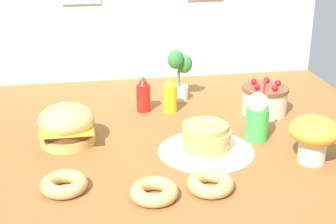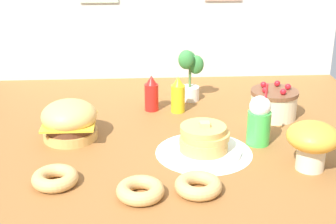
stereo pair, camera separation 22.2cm
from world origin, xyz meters
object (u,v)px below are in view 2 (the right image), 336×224
object	(u,v)px
layer_cake	(274,103)
mustard_bottle	(178,96)
cream_soda_cup	(259,120)
potted_plant	(190,73)
donut_chocolate	(140,190)
pancake_stack	(204,141)
donut_vanilla	(198,185)
mushroom_stool	(312,141)
donut_pink_glaze	(55,178)
burger	(69,121)
ketchup_bottle	(151,94)

from	to	relation	value
layer_cake	mustard_bottle	world-z (taller)	mustard_bottle
mustard_bottle	cream_soda_cup	world-z (taller)	cream_soda_cup
layer_cake	potted_plant	distance (m)	0.50
layer_cake	donut_chocolate	size ratio (longest dim) A/B	1.34
donut_chocolate	mustard_bottle	bearing A→B (deg)	76.41
pancake_stack	donut_chocolate	xyz separation A→B (m)	(-0.28, -0.35, -0.03)
pancake_stack	layer_cake	world-z (taller)	layer_cake
layer_cake	potted_plant	size ratio (longest dim) A/B	0.82
donut_vanilla	mushroom_stool	xyz separation A→B (m)	(0.48, 0.16, 0.10)
donut_pink_glaze	burger	bearing A→B (deg)	89.24
pancake_stack	mustard_bottle	xyz separation A→B (m)	(-0.08, 0.50, 0.03)
cream_soda_cup	donut_vanilla	bearing A→B (deg)	-128.12
cream_soda_cup	donut_pink_glaze	distance (m)	0.93
pancake_stack	potted_plant	bearing A→B (deg)	89.59
mustard_bottle	donut_vanilla	size ratio (longest dim) A/B	1.08
ketchup_bottle	mustard_bottle	bearing A→B (deg)	-12.21
donut_vanilla	mushroom_stool	size ratio (longest dim) A/B	0.85
pancake_stack	ketchup_bottle	bearing A→B (deg)	112.03
donut_vanilla	pancake_stack	bearing A→B (deg)	79.28
mustard_bottle	donut_chocolate	bearing A→B (deg)	-103.59
pancake_stack	cream_soda_cup	size ratio (longest dim) A/B	1.13
pancake_stack	cream_soda_cup	world-z (taller)	cream_soda_cup
pancake_stack	potted_plant	xyz separation A→B (m)	(0.00, 0.68, 0.10)
cream_soda_cup	donut_vanilla	distance (m)	0.53
mushroom_stool	cream_soda_cup	bearing A→B (deg)	122.28
donut_pink_glaze	potted_plant	bearing A→B (deg)	56.14
mushroom_stool	donut_pink_glaze	bearing A→B (deg)	-176.13
burger	donut_chocolate	distance (m)	0.64
layer_cake	ketchup_bottle	world-z (taller)	ketchup_bottle
donut_pink_glaze	donut_vanilla	xyz separation A→B (m)	(0.55, -0.09, 0.00)
layer_cake	burger	bearing A→B (deg)	-168.71
ketchup_bottle	mustard_bottle	world-z (taller)	same
pancake_stack	donut_pink_glaze	distance (m)	0.66
ketchup_bottle	donut_chocolate	size ratio (longest dim) A/B	1.08
burger	ketchup_bottle	xyz separation A→B (m)	(0.39, 0.34, 0.00)
layer_cake	potted_plant	world-z (taller)	potted_plant
donut_pink_glaze	donut_chocolate	world-z (taller)	same
cream_soda_cup	donut_vanilla	xyz separation A→B (m)	(-0.32, -0.41, -0.09)
ketchup_bottle	potted_plant	size ratio (longest dim) A/B	0.66
burger	layer_cake	xyz separation A→B (m)	(1.02, 0.20, -0.01)
donut_pink_glaze	donut_vanilla	world-z (taller)	same
potted_plant	cream_soda_cup	bearing A→B (deg)	-66.80
layer_cake	donut_pink_glaze	xyz separation A→B (m)	(-1.02, -0.64, -0.05)
burger	mustard_bottle	world-z (taller)	mustard_bottle
pancake_stack	donut_pink_glaze	world-z (taller)	pancake_stack
pancake_stack	donut_chocolate	distance (m)	0.45
potted_plant	donut_chocolate	bearing A→B (deg)	-105.51
layer_cake	donut_chocolate	bearing A→B (deg)	-132.90
pancake_stack	ketchup_bottle	world-z (taller)	ketchup_bottle
layer_cake	potted_plant	xyz separation A→B (m)	(-0.41, 0.28, 0.08)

